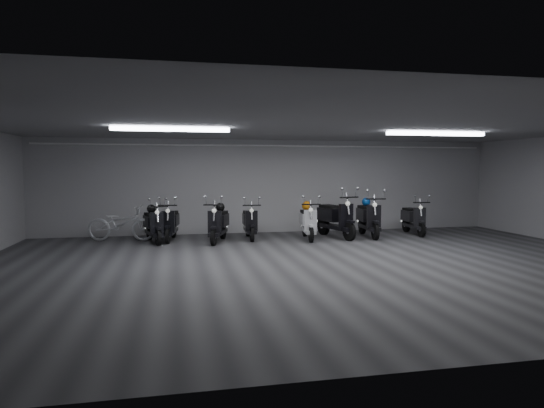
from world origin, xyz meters
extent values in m
cube|color=#373739|center=(0.00, 0.00, -0.01)|extent=(14.00, 10.00, 0.01)
cube|color=gray|center=(0.00, 0.00, 2.80)|extent=(14.00, 10.00, 0.01)
cube|color=#9C9C9E|center=(0.00, 5.00, 1.40)|extent=(14.00, 0.01, 2.80)
cube|color=#9C9C9E|center=(0.00, -5.00, 1.40)|extent=(14.00, 0.01, 2.80)
cube|color=white|center=(-3.00, 1.00, 2.74)|extent=(2.40, 0.18, 0.08)
cube|color=white|center=(3.00, 1.00, 2.74)|extent=(2.40, 0.18, 0.08)
cylinder|color=white|center=(0.00, 4.92, 2.62)|extent=(13.60, 0.05, 0.05)
imported|color=silver|center=(-4.37, 4.08, 0.57)|extent=(1.87, 1.00, 1.15)
sphere|color=black|center=(-3.56, 3.82, 0.87)|extent=(0.23, 0.23, 0.23)
sphere|color=black|center=(-1.76, 3.57, 0.91)|extent=(0.24, 0.24, 0.24)
sphere|color=#0C408E|center=(2.45, 3.71, 0.98)|extent=(0.25, 0.25, 0.25)
sphere|color=#CD700C|center=(0.64, 3.56, 0.90)|extent=(0.27, 0.27, 0.27)
camera|label=1|loc=(-2.93, -8.98, 1.92)|focal=31.10mm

